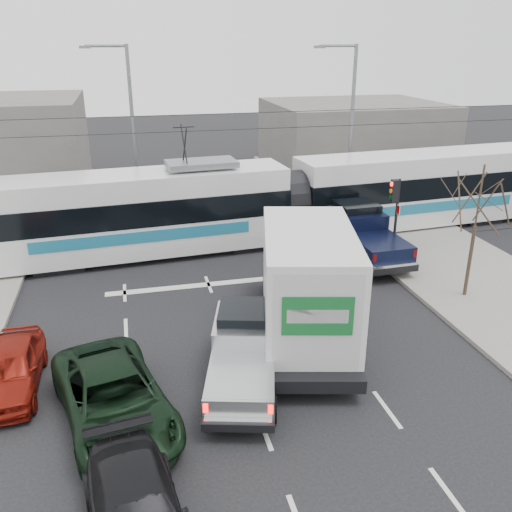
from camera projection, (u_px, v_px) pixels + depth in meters
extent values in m
plane|color=black|center=(293.00, 358.00, 16.76)|extent=(120.00, 120.00, 0.00)
cube|color=#33302D|center=(231.00, 247.00, 25.79)|extent=(60.00, 1.60, 0.03)
cube|color=slate|center=(353.00, 137.00, 40.12)|extent=(12.00, 10.00, 5.00)
cylinder|color=#47382B|center=(470.00, 261.00, 20.10)|extent=(0.14, 0.14, 2.75)
cylinder|color=#47382B|center=(480.00, 196.00, 19.18)|extent=(0.07, 0.07, 2.25)
cylinder|color=black|center=(396.00, 220.00, 23.34)|extent=(0.12, 0.12, 3.60)
cube|color=black|center=(394.00, 191.00, 22.82)|extent=(0.28, 0.28, 0.95)
cylinder|color=#FF0C07|center=(392.00, 184.00, 22.67)|extent=(0.06, 0.20, 0.20)
cylinder|color=orange|center=(391.00, 191.00, 22.79)|extent=(0.06, 0.20, 0.20)
cylinder|color=#05330C|center=(390.00, 198.00, 22.90)|extent=(0.06, 0.20, 0.20)
cube|color=white|center=(398.00, 210.00, 23.02)|extent=(0.02, 0.30, 0.40)
cylinder|color=slate|center=(351.00, 133.00, 29.37)|extent=(0.20, 0.20, 9.00)
cylinder|color=slate|center=(338.00, 46.00, 27.52)|extent=(2.00, 0.14, 0.14)
cube|color=slate|center=(320.00, 47.00, 27.33)|extent=(0.55, 0.25, 0.14)
cylinder|color=slate|center=(134.00, 135.00, 28.68)|extent=(0.20, 0.20, 9.00)
cylinder|color=slate|center=(106.00, 46.00, 26.83)|extent=(2.00, 0.14, 0.14)
cube|color=slate|center=(85.00, 47.00, 26.63)|extent=(0.55, 0.25, 0.14)
cylinder|color=black|center=(229.00, 130.00, 23.76)|extent=(60.00, 0.03, 0.03)
cylinder|color=black|center=(228.00, 113.00, 23.50)|extent=(60.00, 0.03, 0.03)
cube|color=white|center=(141.00, 233.00, 24.40)|extent=(13.46, 3.82, 1.61)
cube|color=black|center=(139.00, 207.00, 23.94)|extent=(13.53, 3.86, 1.10)
cube|color=white|center=(137.00, 185.00, 23.57)|extent=(13.45, 3.71, 1.03)
cube|color=#1B6889|center=(145.00, 237.00, 23.05)|extent=(9.27, 0.75, 0.51)
cube|color=white|center=(418.00, 205.00, 28.55)|extent=(13.46, 3.82, 1.61)
cube|color=black|center=(420.00, 182.00, 28.09)|extent=(13.53, 3.86, 1.10)
cube|color=white|center=(422.00, 163.00, 27.73)|extent=(13.45, 3.71, 1.03)
cube|color=#1B6889|center=(434.00, 207.00, 27.20)|extent=(9.27, 0.75, 0.51)
cylinder|color=black|center=(291.00, 198.00, 26.10)|extent=(1.24, 2.75, 2.67)
cube|color=slate|center=(201.00, 164.00, 24.13)|extent=(3.22, 1.91, 0.26)
cube|color=black|center=(59.00, 261.00, 23.69)|extent=(2.24, 2.52, 0.37)
cube|color=black|center=(248.00, 240.00, 26.18)|extent=(2.24, 2.52, 0.37)
cube|color=black|center=(330.00, 231.00, 27.43)|extent=(2.24, 2.52, 0.37)
cube|color=black|center=(472.00, 215.00, 29.92)|extent=(2.24, 2.52, 0.37)
cube|color=black|center=(243.00, 368.00, 15.35)|extent=(3.07, 5.44, 0.22)
cube|color=#B4B7B9|center=(245.00, 333.00, 15.98)|extent=(2.25, 2.55, 1.02)
cube|color=black|center=(245.00, 315.00, 15.87)|extent=(1.87, 1.89, 0.49)
cube|color=#B4B7B9|center=(247.00, 319.00, 17.21)|extent=(1.87, 1.34, 0.49)
cube|color=#B4B7B9|center=(241.00, 381.00, 14.17)|extent=(2.29, 2.70, 0.58)
cube|color=silver|center=(238.00, 422.00, 13.01)|extent=(1.62, 0.58, 0.16)
cube|color=#FF0C07|center=(206.00, 408.00, 13.01)|extent=(0.14, 0.10, 0.25)
cube|color=#FF0C07|center=(271.00, 409.00, 12.96)|extent=(0.14, 0.10, 0.25)
cylinder|color=black|center=(220.00, 342.00, 16.96)|extent=(0.43, 0.75, 0.71)
cylinder|color=black|center=(272.00, 343.00, 16.91)|extent=(0.43, 0.75, 0.71)
cylinder|color=black|center=(208.00, 408.00, 13.89)|extent=(0.43, 0.75, 0.71)
cylinder|color=black|center=(272.00, 410.00, 13.85)|extent=(0.43, 0.75, 0.71)
cube|color=black|center=(304.00, 318.00, 17.89)|extent=(4.42, 8.19, 0.39)
cube|color=white|center=(299.00, 258.00, 20.29)|extent=(2.90, 2.41, 1.78)
cube|color=black|center=(299.00, 240.00, 20.19)|extent=(2.42, 1.72, 0.67)
cube|color=silver|center=(308.00, 283.00, 16.56)|extent=(3.83, 5.77, 3.28)
cube|color=silver|center=(317.00, 324.00, 14.13)|extent=(2.29, 0.60, 2.88)
cube|color=#155F29|center=(318.00, 316.00, 13.98)|extent=(1.82, 0.46, 1.11)
cube|color=black|center=(315.00, 386.00, 14.54)|extent=(2.40, 0.83, 0.20)
cylinder|color=black|center=(267.00, 289.00, 20.25)|extent=(0.56, 1.05, 1.00)
cylinder|color=black|center=(330.00, 289.00, 20.25)|extent=(0.56, 1.05, 1.00)
cylinder|color=black|center=(270.00, 355.00, 15.89)|extent=(0.58, 1.16, 1.11)
cylinder|color=black|center=(350.00, 355.00, 15.89)|extent=(0.58, 1.16, 1.11)
cube|color=black|center=(365.00, 247.00, 24.05)|extent=(2.25, 5.59, 0.28)
cube|color=black|center=(356.00, 224.00, 24.65)|extent=(2.09, 2.39, 1.27)
cube|color=black|center=(356.00, 209.00, 24.51)|extent=(1.80, 1.72, 0.61)
cube|color=black|center=(344.00, 220.00, 25.93)|extent=(1.97, 1.07, 0.61)
cube|color=black|center=(379.00, 247.00, 22.81)|extent=(2.09, 2.56, 0.72)
cube|color=silver|center=(395.00, 266.00, 21.63)|extent=(1.88, 0.27, 0.20)
cube|color=#590505|center=(374.00, 258.00, 21.36)|extent=(0.16, 0.09, 0.31)
cube|color=#590505|center=(415.00, 254.00, 21.81)|extent=(0.16, 0.09, 0.31)
cylinder|color=black|center=(330.00, 239.00, 25.46)|extent=(0.34, 0.89, 0.88)
cylinder|color=black|center=(366.00, 236.00, 25.93)|extent=(0.34, 0.89, 0.88)
cylinder|color=black|center=(363.00, 268.00, 22.30)|extent=(0.34, 0.89, 0.88)
cylinder|color=black|center=(404.00, 263.00, 22.77)|extent=(0.34, 0.89, 0.88)
imported|color=black|center=(114.00, 398.00, 13.68)|extent=(3.63, 5.71, 1.47)
imported|color=maroon|center=(11.00, 368.00, 15.05)|extent=(1.59, 3.92, 1.34)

